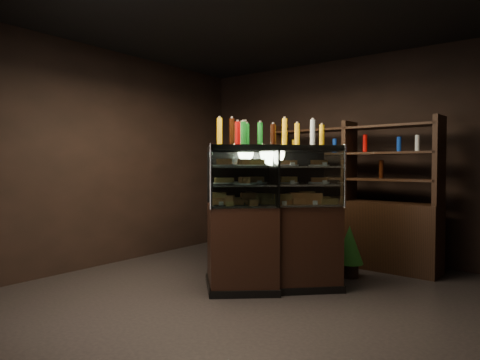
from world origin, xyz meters
name	(u,v)px	position (x,y,z in m)	size (l,w,h in m)	color
ground	(254,296)	(0.00, 0.00, 0.00)	(5.00, 5.00, 0.00)	black
room_shell	(254,112)	(0.00, 0.00, 1.94)	(5.02, 5.02, 3.01)	black
display_case	(256,238)	(-0.27, 0.44, 0.53)	(2.01, 1.61, 1.62)	black
food_display	(256,182)	(-0.27, 0.43, 1.19)	(1.52, 1.12, 0.49)	#DC944F
bottles_top	(256,135)	(-0.27, 0.44, 1.75)	(1.34, 0.98, 0.30)	#B20C0A
potted_conifer	(349,244)	(0.50, 1.36, 0.42)	(0.34, 0.34, 0.73)	black
back_shelving	(349,221)	(0.20, 2.05, 0.61)	(2.46, 0.57, 2.00)	black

